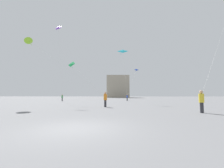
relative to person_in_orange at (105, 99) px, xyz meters
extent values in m
plane|color=slate|center=(0.13, -11.85, -1.02)|extent=(300.00, 300.00, 0.00)
cylinder|color=#2D2D33|center=(0.00, 0.00, -0.59)|extent=(0.28, 0.28, 0.84)
cylinder|color=orange|center=(0.00, 0.00, 0.20)|extent=(0.40, 0.40, 0.73)
sphere|color=tan|center=(0.00, 0.00, 0.70)|extent=(0.28, 0.28, 0.28)
cylinder|color=#2D2D33|center=(-12.63, 17.47, -0.65)|extent=(0.24, 0.24, 0.74)
cylinder|color=#388C47|center=(-12.63, 17.47, 0.05)|extent=(0.35, 0.35, 0.64)
sphere|color=tan|center=(-12.63, 17.47, 0.49)|extent=(0.24, 0.24, 0.24)
cylinder|color=#2D2D33|center=(8.59, -5.49, -0.59)|extent=(0.28, 0.28, 0.84)
cylinder|color=yellow|center=(8.59, -5.49, 0.20)|extent=(0.40, 0.40, 0.73)
sphere|color=tan|center=(8.59, -5.49, 0.70)|extent=(0.28, 0.28, 0.28)
cylinder|color=#2D2D33|center=(3.23, 19.82, -0.64)|extent=(0.25, 0.25, 0.76)
cylinder|color=#3351B7|center=(3.23, 19.82, 0.07)|extent=(0.36, 0.36, 0.66)
sphere|color=tan|center=(3.23, 19.82, 0.53)|extent=(0.25, 0.25, 0.25)
cone|color=#8CD12D|center=(-11.51, 1.98, 8.37)|extent=(1.44, 1.46, 0.87)
sphere|color=#8CD12D|center=(-11.37, 2.02, 8.16)|extent=(0.10, 0.10, 0.10)
sphere|color=#8CD12D|center=(-11.24, 2.05, 7.95)|extent=(0.10, 0.10, 0.10)
sphere|color=#8CD12D|center=(-11.10, 2.09, 7.74)|extent=(0.10, 0.10, 0.10)
cylinder|color=silver|center=(-5.76, 0.99, 4.33)|extent=(11.52, 2.00, 8.10)
pyramid|color=blue|center=(6.04, 24.04, 7.56)|extent=(0.98, 0.58, 0.48)
sphere|color=blue|center=(5.90, 24.06, 7.33)|extent=(0.10, 0.10, 0.10)
sphere|color=blue|center=(5.76, 24.06, 7.12)|extent=(0.10, 0.10, 0.10)
sphere|color=blue|center=(5.62, 24.05, 6.91)|extent=(0.10, 0.10, 0.10)
cylinder|color=silver|center=(4.63, 21.94, 3.91)|extent=(2.83, 4.26, 7.26)
cone|color=purple|center=(-9.81, 8.06, 13.06)|extent=(1.49, 1.28, 1.05)
sphere|color=purple|center=(-9.86, 7.93, 12.85)|extent=(0.10, 0.10, 0.10)
sphere|color=purple|center=(-9.91, 7.80, 12.64)|extent=(0.10, 0.10, 0.10)
sphere|color=purple|center=(-9.95, 7.66, 12.43)|extent=(0.10, 0.10, 0.10)
cylinder|color=silver|center=(-11.22, 12.76, 6.67)|extent=(2.83, 9.42, 12.78)
pyramid|color=#1EB2C6|center=(2.16, 10.01, 8.86)|extent=(1.64, 0.90, 0.71)
sphere|color=#1EB2C6|center=(2.04, 9.95, 8.63)|extent=(0.10, 0.10, 0.10)
sphere|color=#1EB2C6|center=(1.92, 9.88, 8.42)|extent=(0.10, 0.10, 0.10)
sphere|color=#1EB2C6|center=(1.80, 9.81, 8.21)|extent=(0.10, 0.10, 0.10)
cylinder|color=silver|center=(2.69, 14.92, 4.56)|extent=(1.08, 9.81, 8.57)
pyramid|color=green|center=(-6.20, 5.26, 5.45)|extent=(1.29, 1.05, 0.75)
sphere|color=green|center=(-6.10, 5.17, 5.23)|extent=(0.10, 0.10, 0.10)
sphere|color=green|center=(-6.02, 5.06, 5.02)|extent=(0.10, 0.10, 0.10)
sphere|color=green|center=(-5.93, 4.95, 4.81)|extent=(0.10, 0.10, 0.10)
cylinder|color=silver|center=(-3.09, 2.64, 2.86)|extent=(6.20, 5.30, 5.17)
cylinder|color=silver|center=(12.01, -2.51, 5.72)|extent=(6.88, 5.98, 10.88)
cube|color=#A39984|center=(-0.87, 70.01, 5.25)|extent=(13.39, 13.71, 12.53)
camera|label=1|loc=(2.14, -18.39, 0.44)|focal=24.14mm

